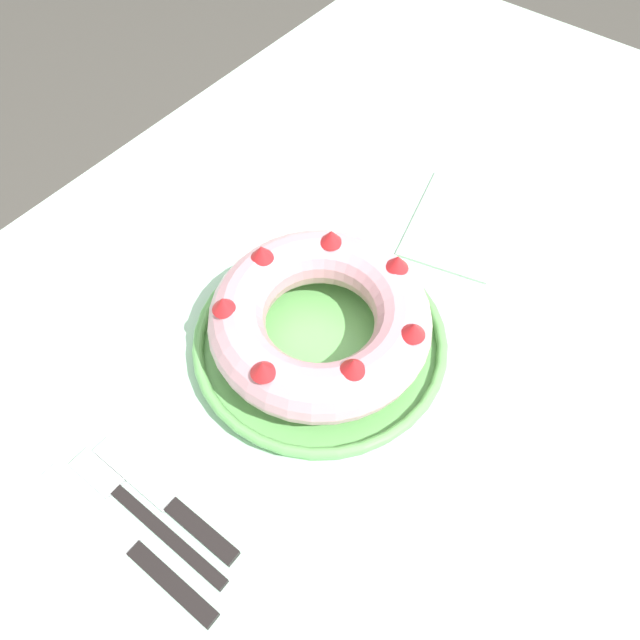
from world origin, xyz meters
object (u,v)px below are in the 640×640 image
bundt_cake (320,320)px  cake_knife (173,507)px  serving_dish (320,342)px  napkin (457,223)px  serving_knife (137,551)px  fork (136,508)px

bundt_cake → cake_knife: bundt_cake is taller
serving_dish → napkin: serving_dish is taller
bundt_cake → napkin: (0.26, -0.02, -0.05)m
cake_knife → bundt_cake: bearing=2.1°
serving_dish → serving_knife: (-0.28, -0.00, -0.01)m
serving_dish → fork: bearing=173.9°
bundt_cake → serving_knife: bundt_cake is taller
serving_dish → fork: 0.26m
cake_knife → napkin: 0.50m
serving_dish → fork: (-0.26, 0.03, -0.01)m
napkin → fork: bearing=174.3°
napkin → bundt_cake: bearing=174.8°
bundt_cake → fork: bearing=173.9°
cake_knife → napkin: (0.50, -0.02, -0.00)m
serving_knife → bundt_cake: bearing=4.4°
fork → serving_knife: serving_knife is taller
fork → napkin: (0.52, -0.05, -0.00)m
bundt_cake → serving_knife: 0.29m
cake_knife → serving_knife: bearing=-174.0°
fork → cake_knife: (0.02, -0.03, 0.00)m
serving_dish → serving_knife: size_ratio=1.25×
fork → napkin: 0.52m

